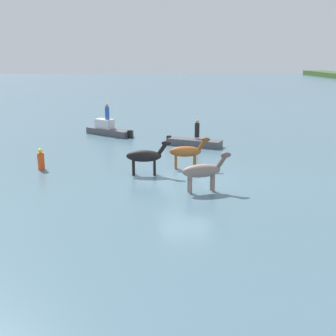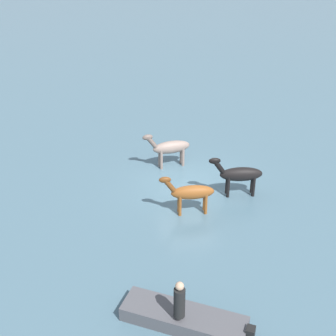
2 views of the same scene
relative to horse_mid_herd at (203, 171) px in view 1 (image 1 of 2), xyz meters
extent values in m
plane|color=#476675|center=(-1.82, -0.55, -0.97)|extent=(219.86, 219.86, 0.00)
ellipsoid|color=gray|center=(0.01, -0.08, 0.01)|extent=(0.80, 1.83, 0.60)
cylinder|color=gray|center=(-0.21, 0.42, -0.48)|extent=(0.13, 0.13, 0.98)
cylinder|color=gray|center=(0.07, 0.47, -0.48)|extent=(0.13, 0.13, 0.98)
cylinder|color=gray|center=(-0.04, -0.63, -0.48)|extent=(0.13, 0.13, 0.98)
cylinder|color=gray|center=(0.24, -0.58, -0.48)|extent=(0.13, 0.13, 0.98)
cylinder|color=#63544C|center=(-0.14, 0.85, 0.39)|extent=(0.29, 0.57, 0.65)
ellipsoid|color=#63544C|center=(-0.17, 1.03, 0.66)|extent=(0.28, 0.51, 0.26)
ellipsoid|color=brown|center=(-4.02, -0.28, -0.04)|extent=(0.56, 1.71, 0.57)
cylinder|color=brown|center=(-4.14, 0.23, -0.50)|extent=(0.13, 0.13, 0.94)
cylinder|color=brown|center=(-3.86, 0.22, -0.50)|extent=(0.13, 0.13, 0.94)
cylinder|color=brown|center=(-4.17, -0.79, -0.50)|extent=(0.13, 0.13, 0.94)
cylinder|color=brown|center=(-3.90, -0.79, -0.50)|extent=(0.13, 0.13, 0.94)
cylinder|color=brown|center=(-3.99, 0.62, 0.34)|extent=(0.21, 0.53, 0.62)
ellipsoid|color=brown|center=(-3.98, 0.80, 0.59)|extent=(0.21, 0.47, 0.25)
ellipsoid|color=black|center=(-2.98, -2.53, 0.01)|extent=(0.67, 1.82, 0.60)
cylinder|color=black|center=(-3.08, -1.98, -0.48)|extent=(0.13, 0.13, 0.99)
cylinder|color=black|center=(-2.79, -2.01, -0.48)|extent=(0.13, 0.13, 0.99)
cylinder|color=black|center=(-3.17, -3.05, -0.48)|extent=(0.13, 0.13, 0.99)
cylinder|color=black|center=(-2.88, -3.07, -0.48)|extent=(0.13, 0.13, 0.99)
cylinder|color=black|center=(-2.91, -1.58, 0.40)|extent=(0.25, 0.56, 0.66)
ellipsoid|color=black|center=(-2.89, -1.40, 0.67)|extent=(0.24, 0.50, 0.26)
cube|color=#4C4C51|center=(-14.10, -4.79, -0.82)|extent=(3.31, 3.63, 0.62)
cube|color=silver|center=(-14.40, -5.14, -0.16)|extent=(1.47, 1.54, 0.70)
cube|color=black|center=(-12.79, -3.25, -0.74)|extent=(0.37, 0.36, 0.67)
cube|color=#4C4C51|center=(-9.61, 1.08, -0.82)|extent=(2.59, 3.62, 0.61)
cube|color=black|center=(-10.51, -0.58, -0.74)|extent=(0.36, 0.34, 0.66)
cylinder|color=#2D51B2|center=(-14.19, -4.91, 0.67)|extent=(0.32, 0.32, 0.95)
sphere|color=tan|center=(-14.19, -4.91, 1.26)|extent=(0.24, 0.24, 0.24)
cylinder|color=black|center=(-9.78, 1.24, 0.06)|extent=(0.32, 0.32, 0.95)
sphere|color=tan|center=(-9.78, 1.24, 0.65)|extent=(0.24, 0.24, 0.24)
cylinder|color=#E54C19|center=(-4.48, -7.95, -0.52)|extent=(0.36, 0.36, 0.90)
sphere|color=yellow|center=(-4.48, -7.95, 0.05)|extent=(0.24, 0.24, 0.24)
camera|label=1|loc=(17.87, -3.13, 5.06)|focal=45.38mm
camera|label=2|loc=(-18.80, 2.91, 9.12)|focal=48.79mm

